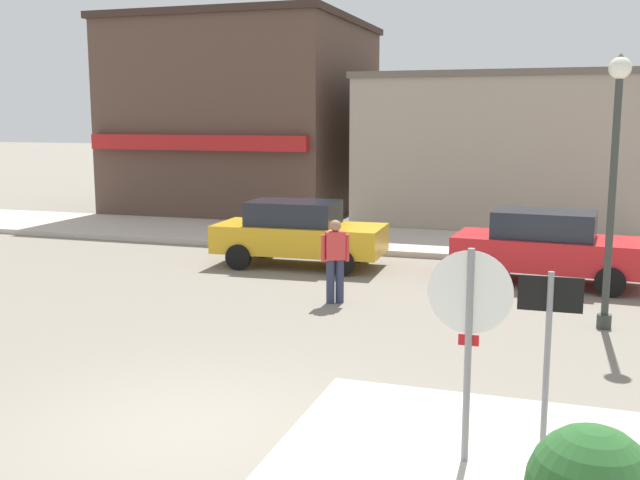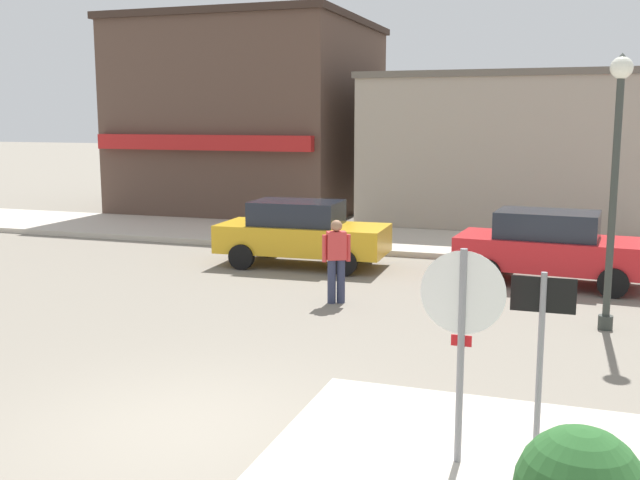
% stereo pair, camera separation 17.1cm
% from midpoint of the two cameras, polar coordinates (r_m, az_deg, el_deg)
% --- Properties ---
extents(ground_plane, '(160.00, 160.00, 0.00)m').
position_cam_midpoint_polar(ground_plane, '(8.98, -9.67, -13.98)').
color(ground_plane, gray).
extents(kerb_far, '(80.00, 4.00, 0.15)m').
position_cam_midpoint_polar(kerb_far, '(21.11, 7.69, -0.15)').
color(kerb_far, beige).
rests_on(kerb_far, ground).
extents(stop_sign, '(0.82, 0.07, 2.30)m').
position_cam_midpoint_polar(stop_sign, '(7.43, 11.39, -6.61)').
color(stop_sign, gray).
rests_on(stop_sign, ground).
extents(one_way_sign, '(0.60, 0.06, 2.10)m').
position_cam_midpoint_polar(one_way_sign, '(7.53, 17.08, -8.10)').
color(one_way_sign, gray).
rests_on(one_way_sign, ground).
extents(lamp_post, '(0.36, 0.36, 4.54)m').
position_cam_midpoint_polar(lamp_post, '(13.15, 21.99, 6.17)').
color(lamp_post, '#333833').
rests_on(lamp_post, ground).
extents(parked_car_nearest, '(4.07, 2.00, 1.56)m').
position_cam_midpoint_polar(parked_car_nearest, '(17.87, -1.15, 0.59)').
color(parked_car_nearest, gold).
rests_on(parked_car_nearest, ground).
extents(parked_car_second, '(4.12, 2.10, 1.56)m').
position_cam_midpoint_polar(parked_car_second, '(16.69, 17.52, -0.47)').
color(parked_car_second, red).
rests_on(parked_car_second, ground).
extents(pedestrian_crossing_near, '(0.53, 0.36, 1.61)m').
position_cam_midpoint_polar(pedestrian_crossing_near, '(14.26, 1.60, -1.43)').
color(pedestrian_crossing_near, '#2D334C').
rests_on(pedestrian_crossing_near, ground).
extents(building_corner_shop, '(8.44, 8.79, 7.07)m').
position_cam_midpoint_polar(building_corner_shop, '(29.03, -4.87, 9.34)').
color(building_corner_shop, brown).
rests_on(building_corner_shop, ground).
extents(building_storefront_left_near, '(8.82, 7.75, 4.90)m').
position_cam_midpoint_polar(building_storefront_left_near, '(26.37, 14.31, 6.73)').
color(building_storefront_left_near, '#9E9384').
rests_on(building_storefront_left_near, ground).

